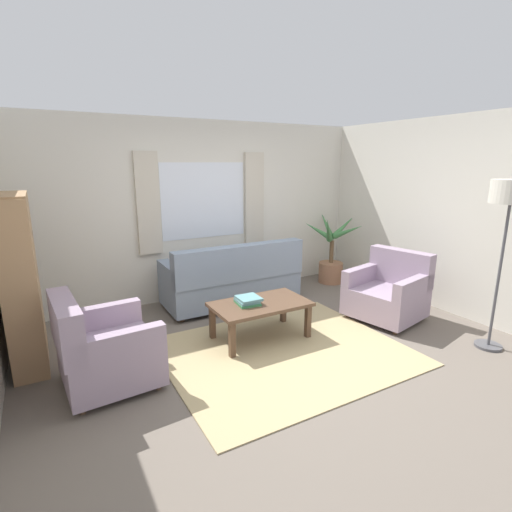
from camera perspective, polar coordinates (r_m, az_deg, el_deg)
ground_plane at (r=4.32m, az=4.25°, el=-13.97°), size 6.24×6.24×0.00m
wall_back at (r=5.88m, az=-7.86°, el=6.70°), size 5.32×0.12×2.60m
wall_right at (r=5.80m, az=27.06°, el=5.23°), size 0.12×4.40×2.60m
window_with_curtains at (r=5.79m, az=-7.60°, el=8.09°), size 1.98×0.07×1.40m
area_rug at (r=4.32m, az=4.25°, el=-13.90°), size 2.50×2.07×0.01m
couch at (r=5.52m, az=-3.42°, el=-3.55°), size 1.90×0.82×0.92m
armchair_left at (r=3.85m, az=-21.78°, el=-12.70°), size 0.87×0.89×0.88m
armchair_right at (r=5.34m, az=18.96°, el=-5.06°), size 0.98×0.99×0.88m
coffee_table at (r=4.47m, az=0.64°, el=-7.58°), size 1.10×0.64×0.44m
book_stack_on_table at (r=4.40m, az=-1.23°, el=-6.57°), size 0.27×0.29×0.08m
potted_plant at (r=6.66m, az=11.07°, el=-0.21°), size 1.11×1.04×1.21m
bookshelf at (r=4.44m, az=-31.05°, el=-2.79°), size 0.30×0.94×1.72m
standing_lamp at (r=4.73m, az=33.40°, el=6.44°), size 0.40×0.40×1.84m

